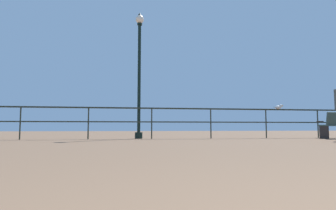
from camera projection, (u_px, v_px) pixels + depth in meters
pier_railing at (152, 116)px, 9.40m from camera, size 21.38×0.05×1.09m
lamppost_center at (139, 68)px, 9.69m from camera, size 0.30×0.30×4.57m
seagull_on_rail at (279, 107)px, 10.16m from camera, size 0.37×0.19×0.17m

